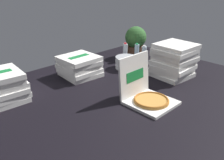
% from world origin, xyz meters
% --- Properties ---
extents(ground_plane, '(3.20, 2.40, 0.02)m').
position_xyz_m(ground_plane, '(0.00, 0.00, -0.01)').
color(ground_plane, black).
extents(open_pizza_box, '(0.38, 0.43, 0.41)m').
position_xyz_m(open_pizza_box, '(0.14, -0.24, 0.08)').
color(open_pizza_box, white).
rests_on(open_pizza_box, ground_plane).
extents(pizza_stack_left_far, '(0.44, 0.44, 0.28)m').
position_xyz_m(pizza_stack_left_far, '(-0.78, 0.69, 0.14)').
color(pizza_stack_left_far, white).
rests_on(pizza_stack_left_far, ground_plane).
extents(pizza_stack_left_near, '(0.43, 0.42, 0.23)m').
position_xyz_m(pizza_stack_left_near, '(0.10, 0.68, 0.12)').
color(pizza_stack_left_near, white).
rests_on(pizza_stack_left_near, ground_plane).
extents(pizza_stack_left_mid, '(0.43, 0.42, 0.37)m').
position_xyz_m(pizza_stack_left_mid, '(0.84, -0.06, 0.19)').
color(pizza_stack_left_mid, white).
rests_on(pizza_stack_left_mid, ground_plane).
extents(ice_bucket, '(0.26, 0.26, 0.15)m').
position_xyz_m(ice_bucket, '(0.65, 0.48, 0.07)').
color(ice_bucket, '#B7BABF').
rests_on(ice_bucket, ground_plane).
extents(water_bottle_0, '(0.06, 0.06, 0.25)m').
position_xyz_m(water_bottle_0, '(0.93, 0.54, 0.12)').
color(water_bottle_0, silver).
rests_on(water_bottle_0, ground_plane).
extents(water_bottle_1, '(0.06, 0.06, 0.25)m').
position_xyz_m(water_bottle_1, '(0.66, 0.20, 0.12)').
color(water_bottle_1, silver).
rests_on(water_bottle_1, ground_plane).
extents(water_bottle_2, '(0.06, 0.06, 0.25)m').
position_xyz_m(water_bottle_2, '(0.84, 0.66, 0.12)').
color(water_bottle_2, white).
rests_on(water_bottle_2, ground_plane).
extents(water_bottle_3, '(0.06, 0.06, 0.25)m').
position_xyz_m(water_bottle_3, '(0.92, 0.41, 0.12)').
color(water_bottle_3, silver).
rests_on(water_bottle_3, ground_plane).
extents(potted_plant, '(0.29, 0.29, 0.42)m').
position_xyz_m(potted_plant, '(1.08, 0.70, 0.23)').
color(potted_plant, '#513323').
rests_on(potted_plant, ground_plane).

